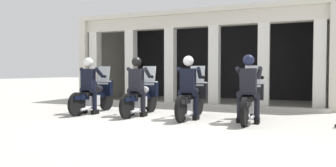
{
  "coord_description": "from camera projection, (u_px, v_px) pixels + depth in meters",
  "views": [
    {
      "loc": [
        3.28,
        -7.35,
        1.2
      ],
      "look_at": [
        0.0,
        0.55,
        0.87
      ],
      "focal_mm": 33.94,
      "sensor_mm": 36.0,
      "label": 1
    }
  ],
  "objects": [
    {
      "name": "kerb_strip",
      "position": [
        187.0,
        105.0,
        10.75
      ],
      "size": [
        8.71,
        0.24,
        0.12
      ],
      "primitive_type": "cube",
      "color": "#B7B5AD",
      "rests_on": "ground"
    },
    {
      "name": "motorcycle_far_left",
      "position": [
        95.0,
        95.0,
        9.2
      ],
      "size": [
        0.62,
        2.04,
        1.35
      ],
      "rotation": [
        0.0,
        0.0,
        0.05
      ],
      "color": "black",
      "rests_on": "ground"
    },
    {
      "name": "police_officer_center_left",
      "position": [
        137.0,
        81.0,
        8.47
      ],
      "size": [
        0.63,
        0.61,
        1.58
      ],
      "rotation": [
        0.0,
        0.0,
        0.19
      ],
      "color": "black",
      "rests_on": "ground"
    },
    {
      "name": "motorcycle_far_right",
      "position": [
        250.0,
        101.0,
        7.59
      ],
      "size": [
        0.62,
        2.04,
        1.35
      ],
      "rotation": [
        0.0,
        0.0,
        0.05
      ],
      "color": "black",
      "rests_on": "ground"
    },
    {
      "name": "police_officer_far_left",
      "position": [
        89.0,
        81.0,
        8.92
      ],
      "size": [
        0.63,
        0.61,
        1.58
      ],
      "rotation": [
        0.0,
        0.0,
        0.05
      ],
      "color": "black",
      "rests_on": "ground"
    },
    {
      "name": "ground_plane",
      "position": [
        195.0,
        106.0,
        10.86
      ],
      "size": [
        80.0,
        80.0,
        0.0
      ],
      "primitive_type": "plane",
      "color": "#A8A59E"
    },
    {
      "name": "motorcycle_center_right",
      "position": [
        192.0,
        98.0,
        8.16
      ],
      "size": [
        0.62,
        2.04,
        1.35
      ],
      "rotation": [
        0.0,
        0.0,
        0.14
      ],
      "color": "black",
      "rests_on": "ground"
    },
    {
      "name": "police_officer_center_right",
      "position": [
        188.0,
        82.0,
        7.88
      ],
      "size": [
        0.63,
        0.61,
        1.58
      ],
      "rotation": [
        0.0,
        0.0,
        0.14
      ],
      "color": "black",
      "rests_on": "ground"
    },
    {
      "name": "motorcycle_center_left",
      "position": [
        142.0,
        97.0,
        8.75
      ],
      "size": [
        0.62,
        2.04,
        1.35
      ],
      "rotation": [
        0.0,
        0.0,
        0.19
      ],
      "color": "black",
      "rests_on": "ground"
    },
    {
      "name": "station_building",
      "position": [
        207.0,
        50.0,
        12.95
      ],
      "size": [
        9.21,
        4.08,
        3.34
      ],
      "color": "black",
      "rests_on": "ground"
    },
    {
      "name": "police_officer_far_right",
      "position": [
        248.0,
        83.0,
        7.31
      ],
      "size": [
        0.63,
        0.61,
        1.58
      ],
      "rotation": [
        0.0,
        0.0,
        0.05
      ],
      "color": "black",
      "rests_on": "ground"
    }
  ]
}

